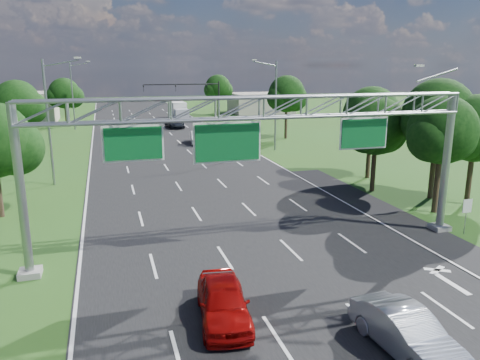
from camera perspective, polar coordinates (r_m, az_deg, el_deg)
name	(u,v)px	position (r m, az deg, el deg)	size (l,w,h in m)	color
ground	(193,176)	(41.69, -5.80, 0.54)	(220.00, 220.00, 0.00)	#2D5018
road	(193,176)	(41.69, -5.80, 0.54)	(18.00, 180.00, 0.02)	black
road_flare	(400,221)	(31.11, 18.92, -4.77)	(3.00, 30.00, 0.02)	black
sign_gantry	(263,120)	(23.36, 2.81, 7.35)	(23.50, 1.00, 9.56)	gray
regulatory_sign	(467,209)	(29.79, 25.94, -3.21)	(0.60, 0.08, 2.10)	gray
traffic_signal	(197,93)	(76.50, -5.20, 10.49)	(12.21, 0.24, 7.00)	black
streetlight_l_near	(50,116)	(40.34, -22.12, 7.21)	(2.97, 0.22, 10.16)	gray
streetlight_l_far	(74,92)	(75.15, -19.62, 10.02)	(2.97, 0.22, 10.16)	gray
streetlight_r_mid	(274,101)	(53.42, 4.18, 9.55)	(2.97, 0.22, 10.16)	gray
tree_cluster_right	(418,124)	(36.77, 20.87, 6.35)	(9.91, 14.60, 8.68)	#2D2116
tree_verge_lb	(18,105)	(55.81, -25.42, 8.28)	(5.76, 4.80, 8.06)	#2D2116
tree_verge_lc	(65,95)	(80.31, -20.58, 9.70)	(5.76, 4.80, 7.62)	#2D2116
tree_verge_rd	(287,96)	(62.61, 5.75, 10.18)	(5.76, 4.80, 8.28)	#2D2116
tree_verge_re	(218,89)	(90.63, -2.66, 11.06)	(5.76, 4.80, 7.84)	#2D2116
building_left	(13,108)	(89.45, -25.95, 7.94)	(14.00, 10.00, 5.00)	#AA9F8E
building_right	(261,103)	(97.40, 2.56, 9.37)	(12.00, 9.00, 4.00)	#AA9F8E
red_coupe	(223,302)	(18.36, -2.05, -14.58)	(1.85, 4.60, 1.57)	#900806
silver_sedan	(407,332)	(17.50, 19.66, -17.08)	(1.61, 4.62, 1.52)	#A5A9B0
car_queue_a	(146,137)	(61.17, -11.37, 5.15)	(1.67, 4.11, 1.19)	white
car_queue_b	(175,124)	(73.97, -7.93, 6.81)	(2.25, 4.89, 1.36)	black
car_queue_c	(142,135)	(63.22, -11.83, 5.45)	(1.51, 3.76, 1.28)	black
car_queue_d	(198,137)	(59.01, -5.20, 5.23)	(1.63, 4.67, 1.54)	silver
box_truck	(179,111)	(85.52, -7.50, 8.31)	(2.52, 8.22, 3.12)	silver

